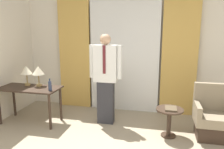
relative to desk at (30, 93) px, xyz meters
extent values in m
cube|color=silver|center=(1.72, 1.24, 0.73)|extent=(10.00, 0.06, 2.70)
cube|color=white|center=(1.72, 1.11, 0.67)|extent=(1.55, 0.06, 2.58)
cube|color=gold|center=(0.53, 1.11, 0.67)|extent=(0.75, 0.06, 2.58)
cube|color=gold|center=(2.91, 1.11, 0.67)|extent=(0.75, 0.06, 2.58)
cube|color=#38281E|center=(0.00, 0.00, 0.09)|extent=(1.21, 0.58, 0.03)
cylinder|color=#38281E|center=(0.55, -0.23, -0.27)|extent=(0.05, 0.05, 0.70)
cylinder|color=#38281E|center=(-0.55, 0.23, -0.27)|extent=(0.05, 0.05, 0.70)
cylinder|color=#38281E|center=(0.55, 0.23, -0.27)|extent=(0.05, 0.05, 0.70)
cylinder|color=#9E7F47|center=(-0.13, 0.15, 0.13)|extent=(0.11, 0.11, 0.04)
cylinder|color=#9E7F47|center=(-0.13, 0.15, 0.25)|extent=(0.02, 0.02, 0.20)
cone|color=beige|center=(-0.13, 0.15, 0.43)|extent=(0.24, 0.24, 0.17)
cylinder|color=#9E7F47|center=(0.13, 0.15, 0.13)|extent=(0.11, 0.11, 0.04)
cylinder|color=#9E7F47|center=(0.13, 0.15, 0.25)|extent=(0.02, 0.02, 0.20)
cone|color=beige|center=(0.13, 0.15, 0.43)|extent=(0.24, 0.24, 0.17)
cylinder|color=#2D3851|center=(0.52, -0.11, 0.20)|extent=(0.06, 0.06, 0.18)
cylinder|color=#2D3851|center=(0.52, -0.11, 0.31)|extent=(0.03, 0.03, 0.05)
cube|color=#2D2D33|center=(1.49, 0.31, -0.19)|extent=(0.32, 0.17, 0.86)
cube|color=white|center=(1.49, 0.31, 0.59)|extent=(0.45, 0.20, 0.71)
cube|color=#5B1E23|center=(1.49, 0.21, 0.68)|extent=(0.06, 0.01, 0.53)
cylinder|color=white|center=(1.21, 0.31, 0.63)|extent=(0.10, 0.10, 0.64)
cylinder|color=white|center=(1.76, 0.31, 0.63)|extent=(0.10, 0.10, 0.64)
sphere|color=tan|center=(1.49, 0.31, 1.05)|extent=(0.21, 0.21, 0.21)
cube|color=#38281E|center=(3.45, 0.08, -0.48)|extent=(0.52, 0.46, 0.28)
cube|color=gray|center=(3.45, 0.08, -0.27)|extent=(0.61, 0.55, 0.16)
cube|color=gray|center=(3.45, 0.32, 0.06)|extent=(0.61, 0.10, 0.49)
cube|color=gray|center=(3.18, 0.08, -0.10)|extent=(0.08, 0.55, 0.18)
cylinder|color=#38281E|center=(2.71, -0.01, -0.61)|extent=(0.26, 0.26, 0.02)
cylinder|color=#38281E|center=(2.71, -0.01, -0.38)|extent=(0.08, 0.08, 0.49)
cylinder|color=#38281E|center=(2.71, -0.01, -0.12)|extent=(0.47, 0.47, 0.03)
cube|color=brown|center=(2.73, -0.03, -0.10)|extent=(0.20, 0.26, 0.03)
camera|label=1|loc=(2.52, -3.71, 1.25)|focal=35.00mm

